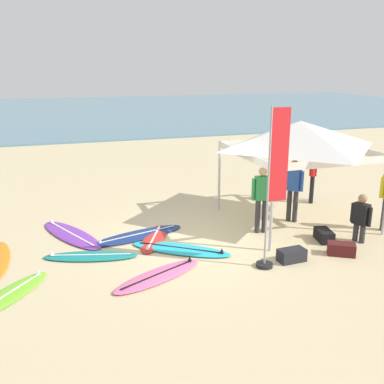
{
  "coord_description": "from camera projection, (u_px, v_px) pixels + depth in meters",
  "views": [
    {
      "loc": [
        -3.31,
        -9.58,
        4.13
      ],
      "look_at": [
        0.12,
        0.79,
        1.0
      ],
      "focal_mm": 41.44,
      "sensor_mm": 36.0,
      "label": 1
    }
  ],
  "objects": [
    {
      "name": "surfboard_lime",
      "position": [
        8.0,
        295.0,
        8.18
      ],
      "size": [
        1.75,
        1.96,
        0.19
      ],
      "color": "#7AD12D",
      "rests_on": "ground"
    },
    {
      "name": "person_black",
      "position": [
        361.0,
        216.0,
        10.6
      ],
      "size": [
        0.33,
        0.52,
        1.2
      ],
      "color": "#2D2D33",
      "rests_on": "ground"
    },
    {
      "name": "banner_flag",
      "position": [
        273.0,
        195.0,
        9.04
      ],
      "size": [
        0.6,
        0.36,
        3.4
      ],
      "color": "#99999E",
      "rests_on": "ground"
    },
    {
      "name": "surfboard_cyan",
      "position": [
        181.0,
        249.0,
        10.25
      ],
      "size": [
        2.32,
        1.93,
        0.19
      ],
      "color": "#23B2CC",
      "rests_on": "ground"
    },
    {
      "name": "surfboard_purple",
      "position": [
        71.0,
        234.0,
        11.13
      ],
      "size": [
        1.7,
        2.62,
        0.19
      ],
      "color": "purple",
      "rests_on": "ground"
    },
    {
      "name": "gear_bag_on_sand",
      "position": [
        341.0,
        249.0,
        9.99
      ],
      "size": [
        0.68,
        0.58,
        0.28
      ],
      "primitive_type": "cube",
      "rotation": [
        0.0,
        0.0,
        2.6
      ],
      "color": "#4C1919",
      "rests_on": "ground"
    },
    {
      "name": "surfboard_pink",
      "position": [
        159.0,
        275.0,
        8.96
      ],
      "size": [
        2.21,
        1.48,
        0.19
      ],
      "color": "pink",
      "rests_on": "ground"
    },
    {
      "name": "surfboard_red",
      "position": [
        154.0,
        238.0,
        10.88
      ],
      "size": [
        1.26,
        1.94,
        0.19
      ],
      "color": "red",
      "rests_on": "ground"
    },
    {
      "name": "gear_bag_near_tent",
      "position": [
        324.0,
        235.0,
        10.79
      ],
      "size": [
        0.44,
        0.65,
        0.28
      ],
      "primitive_type": "cube",
      "rotation": [
        0.0,
        0.0,
        1.35
      ],
      "color": "black",
      "rests_on": "ground"
    },
    {
      "name": "surfboard_navy",
      "position": [
        138.0,
        235.0,
        11.08
      ],
      "size": [
        2.56,
        1.32,
        0.19
      ],
      "color": "navy",
      "rests_on": "ground"
    },
    {
      "name": "sea",
      "position": [
        81.0,
        111.0,
        41.3
      ],
      "size": [
        80.0,
        36.0,
        0.1
      ],
      "primitive_type": "cube",
      "color": "#568499",
      "rests_on": "ground"
    },
    {
      "name": "surfboard_teal",
      "position": [
        90.0,
        256.0,
        9.87
      ],
      "size": [
        2.16,
        1.1,
        0.19
      ],
      "color": "#19847F",
      "rests_on": "ground"
    },
    {
      "name": "person_green",
      "position": [
        262.0,
        195.0,
        11.11
      ],
      "size": [
        0.54,
        0.28,
        1.71
      ],
      "color": "#2D2D33",
      "rests_on": "ground"
    },
    {
      "name": "canopy_tent",
      "position": [
        300.0,
        135.0,
        11.54
      ],
      "size": [
        3.31,
        3.31,
        2.75
      ],
      "color": "#B7B7BC",
      "rests_on": "ground"
    },
    {
      "name": "person_red",
      "position": [
        313.0,
        172.0,
        13.61
      ],
      "size": [
        0.39,
        0.47,
        1.71
      ],
      "color": "black",
      "rests_on": "ground"
    },
    {
      "name": "person_blue",
      "position": [
        293.0,
        186.0,
        11.94
      ],
      "size": [
        0.39,
        0.47,
        1.71
      ],
      "color": "#2D2D33",
      "rests_on": "ground"
    },
    {
      "name": "gear_bag_by_pole",
      "position": [
        292.0,
        255.0,
        9.66
      ],
      "size": [
        0.62,
        0.36,
        0.28
      ],
      "primitive_type": "cube",
      "rotation": [
        0.0,
        0.0,
        0.06
      ],
      "color": "#232328",
      "rests_on": "ground"
    },
    {
      "name": "ground_plane",
      "position": [
        197.0,
        240.0,
        10.88
      ],
      "size": [
        80.0,
        80.0,
        0.0
      ],
      "primitive_type": "plane",
      "color": "beige"
    }
  ]
}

